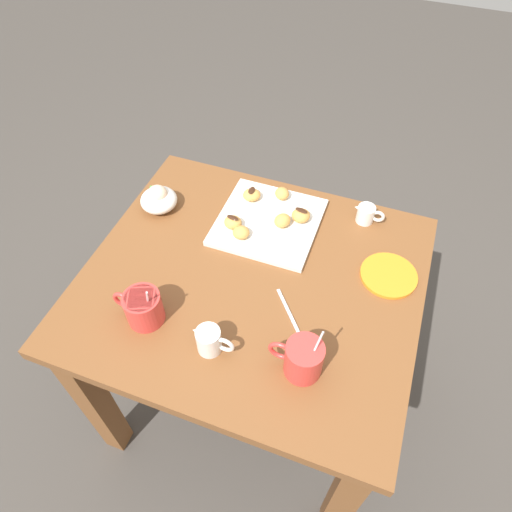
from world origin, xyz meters
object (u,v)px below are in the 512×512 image
object	(u,v)px
beignet_4	(282,194)
dining_table	(252,307)
coffee_mug_red_right	(143,307)
beignet_5	(241,232)
beignet_1	(301,215)
beignet_2	(233,222)
pastry_plate_square	(268,222)
ice_cream_bowl	(159,199)
beignet_3	(282,221)
chocolate_sauce_pitcher	(366,213)
beignet_0	(252,195)
cream_pitcher_white	(210,340)
saucer_orange_left	(389,275)
coffee_mug_red_left	(303,358)

from	to	relation	value
beignet_4	dining_table	bearing A→B (deg)	93.03
coffee_mug_red_right	beignet_5	bearing A→B (deg)	-111.75
beignet_1	beignet_2	size ratio (longest dim) A/B	1.04
pastry_plate_square	ice_cream_bowl	size ratio (longest dim) A/B	2.63
beignet_3	beignet_5	size ratio (longest dim) A/B	1.05
chocolate_sauce_pitcher	beignet_4	world-z (taller)	chocolate_sauce_pitcher
pastry_plate_square	beignet_1	bearing A→B (deg)	-160.18
dining_table	beignet_3	bearing A→B (deg)	-95.81
coffee_mug_red_right	beignet_3	distance (m)	0.47
beignet_1	beignet_5	xyz separation A→B (m)	(0.14, 0.12, -0.00)
beignet_0	cream_pitcher_white	bearing A→B (deg)	99.37
dining_table	chocolate_sauce_pitcher	size ratio (longest dim) A/B	9.82
dining_table	beignet_0	bearing A→B (deg)	-69.71
saucer_orange_left	beignet_1	size ratio (longest dim) A/B	2.82
dining_table	coffee_mug_red_left	world-z (taller)	coffee_mug_red_left
cream_pitcher_white	beignet_0	world-z (taller)	cream_pitcher_white
coffee_mug_red_right	beignet_1	distance (m)	0.53
coffee_mug_red_left	chocolate_sauce_pitcher	world-z (taller)	coffee_mug_red_left
dining_table	chocolate_sauce_pitcher	bearing A→B (deg)	-127.20
coffee_mug_red_right	beignet_2	xyz separation A→B (m)	(-0.09, -0.36, -0.01)
coffee_mug_red_right	saucer_orange_left	distance (m)	0.66
coffee_mug_red_right	beignet_3	size ratio (longest dim) A/B	2.72
cream_pitcher_white	beignet_0	size ratio (longest dim) A/B	1.93
coffee_mug_red_left	beignet_3	size ratio (longest dim) A/B	2.93
cream_pitcher_white	chocolate_sauce_pitcher	distance (m)	0.61
dining_table	ice_cream_bowl	distance (m)	0.43
beignet_4	saucer_orange_left	bearing A→B (deg)	153.77
coffee_mug_red_left	beignet_3	distance (m)	0.45
beignet_0	beignet_5	bearing A→B (deg)	99.57
dining_table	cream_pitcher_white	world-z (taller)	cream_pitcher_white
cream_pitcher_white	beignet_1	xyz separation A→B (m)	(-0.08, -0.47, -0.00)
cream_pitcher_white	beignet_3	world-z (taller)	cream_pitcher_white
beignet_4	chocolate_sauce_pitcher	bearing A→B (deg)	-178.46
beignet_2	beignet_4	world-z (taller)	same
beignet_4	beignet_2	bearing A→B (deg)	60.02
pastry_plate_square	beignet_4	size ratio (longest dim) A/B	6.41
pastry_plate_square	beignet_5	bearing A→B (deg)	59.80
dining_table	beignet_1	bearing A→B (deg)	-105.15
cream_pitcher_white	beignet_5	distance (m)	0.36
dining_table	beignet_1	xyz separation A→B (m)	(-0.07, -0.24, 0.18)
dining_table	chocolate_sauce_pitcher	world-z (taller)	chocolate_sauce_pitcher
chocolate_sauce_pitcher	beignet_5	distance (m)	0.38
pastry_plate_square	beignet_3	distance (m)	0.05
cream_pitcher_white	beignet_5	bearing A→B (deg)	-80.72
pastry_plate_square	beignet_1	world-z (taller)	beignet_1
dining_table	beignet_4	world-z (taller)	beignet_4
pastry_plate_square	chocolate_sauce_pitcher	distance (m)	0.29
saucer_orange_left	beignet_5	distance (m)	0.43
beignet_0	beignet_3	distance (m)	0.14
coffee_mug_red_right	cream_pitcher_white	bearing A→B (deg)	172.99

